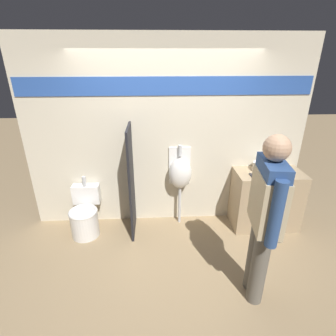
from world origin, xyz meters
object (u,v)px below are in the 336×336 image
Objects in this scene: toilet at (85,216)px; person_in_vest at (266,212)px; sink_basin at (266,167)px; cell_phone at (253,176)px; urinal_near_counter at (180,173)px.

toilet is 2.52m from person_in_vest.
sink_basin is at bearing -14.43° from person_in_vest.
sink_basin reaches higher than cell_phone.
sink_basin is at bearing 32.92° from cell_phone.
toilet is at bearing 68.51° from person_in_vest.
person_in_vest is at bearing -63.71° from urinal_near_counter.
urinal_near_counter is at bearing 166.48° from cell_phone.
sink_basin is 0.20× the size of person_in_vest.
urinal_near_counter is (-1.23, 0.08, -0.10)m from sink_basin.
cell_phone is 1.02m from urinal_near_counter.
person_in_vest is at bearing -104.98° from cell_phone.
cell_phone is 0.08× the size of person_in_vest.
urinal_near_counter reaches higher than toilet.
sink_basin is 1.41m from person_in_vest.
toilet is 0.45× the size of person_in_vest.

